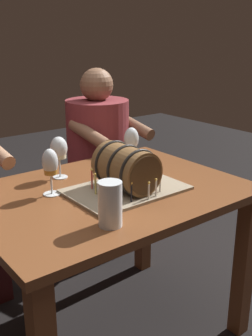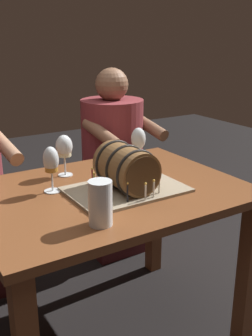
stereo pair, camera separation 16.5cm
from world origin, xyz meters
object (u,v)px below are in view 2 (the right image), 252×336
at_px(barrel_cake, 126,171).
at_px(wine_glass_white, 64,148).
at_px(beer_pint, 100,205).
at_px(person_seated_right, 113,168).
at_px(dining_table, 109,216).
at_px(wine_glass_empty, 138,140).
at_px(wine_glass_amber, 51,162).

xyz_separation_m(barrel_cake, wine_glass_white, (-0.13, 0.31, 0.04)).
distance_m(beer_pint, person_seated_right, 1.17).
distance_m(wine_glass_white, beer_pint, 0.54).
distance_m(dining_table, wine_glass_empty, 0.41).
relative_size(barrel_cake, wine_glass_amber, 2.47).
bearing_deg(person_seated_right, wine_glass_white, -139.05).
distance_m(dining_table, wine_glass_amber, 0.34).
relative_size(wine_glass_white, wine_glass_empty, 0.97).
relative_size(dining_table, beer_pint, 7.11).
bearing_deg(wine_glass_white, wine_glass_empty, -12.76).
height_order(dining_table, wine_glass_white, wine_glass_white).
bearing_deg(wine_glass_amber, wine_glass_empty, 9.44).
height_order(wine_glass_amber, person_seated_right, person_seated_right).
relative_size(wine_glass_amber, person_seated_right, 0.16).
bearing_deg(dining_table, barrel_cake, -49.99).
relative_size(dining_table, wine_glass_white, 5.90).
xyz_separation_m(wine_glass_white, wine_glass_amber, (-0.13, -0.16, -0.00)).
height_order(wine_glass_empty, beer_pint, wine_glass_empty).
relative_size(wine_glass_empty, person_seated_right, 0.17).
distance_m(dining_table, person_seated_right, 0.81).
bearing_deg(wine_glass_amber, dining_table, -24.22).
distance_m(wine_glass_white, wine_glass_amber, 0.20).
height_order(dining_table, barrel_cake, barrel_cake).
height_order(wine_glass_white, person_seated_right, person_seated_right).
distance_m(barrel_cake, beer_pint, 0.32).
relative_size(wine_glass_white, person_seated_right, 0.16).
height_order(wine_glass_white, beer_pint, wine_glass_white).
bearing_deg(beer_pint, dining_table, 56.07).
height_order(dining_table, wine_glass_empty, wine_glass_empty).
bearing_deg(wine_glass_empty, wine_glass_white, 167.24).
distance_m(wine_glass_amber, wine_glass_empty, 0.48).
height_order(beer_pint, person_seated_right, person_seated_right).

